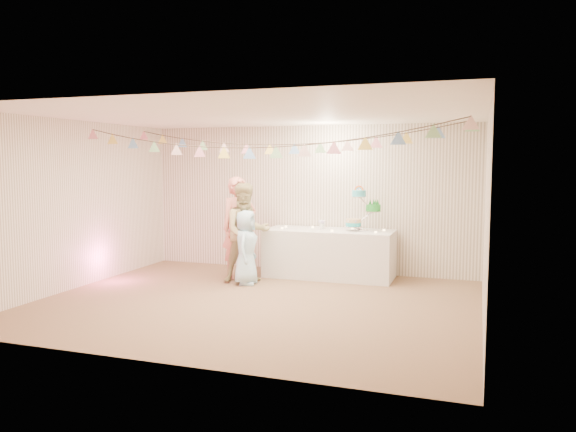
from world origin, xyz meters
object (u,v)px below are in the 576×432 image
(table, at_px, (329,253))
(cake_stand, at_px, (362,214))
(person_adult_b, at_px, (247,232))
(person_child, at_px, (246,247))
(person_adult_a, at_px, (239,228))

(table, xyz_separation_m, cake_stand, (0.55, 0.05, 0.69))
(person_adult_b, bearing_deg, cake_stand, -12.55)
(table, relative_size, person_child, 1.81)
(person_adult_a, bearing_deg, table, -26.95)
(table, distance_m, person_child, 1.50)
(cake_stand, bearing_deg, person_child, -148.33)
(table, bearing_deg, person_child, -138.81)
(person_adult_b, bearing_deg, person_adult_a, 98.43)
(cake_stand, height_order, person_child, cake_stand)
(table, relative_size, cake_stand, 3.09)
(table, xyz_separation_m, person_adult_b, (-1.19, -0.79, 0.41))
(person_adult_a, bearing_deg, person_adult_b, -92.20)
(person_adult_a, xyz_separation_m, person_child, (0.30, -0.41, -0.26))
(table, distance_m, person_adult_b, 1.48)
(cake_stand, xyz_separation_m, person_child, (-1.67, -1.03, -0.50))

